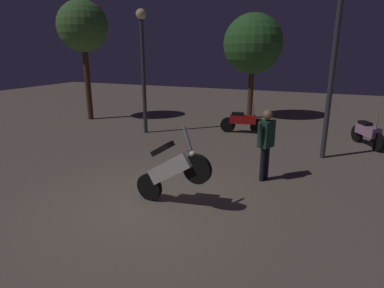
# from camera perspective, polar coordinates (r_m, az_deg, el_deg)

# --- Properties ---
(ground_plane) EXTENTS (40.00, 40.00, 0.00)m
(ground_plane) POSITION_cam_1_polar(r_m,az_deg,el_deg) (6.66, -8.13, -10.33)
(ground_plane) COLOR #756656
(motorcycle_white_foreground) EXTENTS (1.66, 0.40, 1.63)m
(motorcycle_white_foreground) POSITION_cam_1_polar(r_m,az_deg,el_deg) (6.23, -3.61, -4.62)
(motorcycle_white_foreground) COLOR black
(motorcycle_white_foreground) RESTS_ON ground_plane
(motorcycle_red_parked_left) EXTENTS (1.65, 0.48, 1.11)m
(motorcycle_red_parked_left) POSITION_cam_1_polar(r_m,az_deg,el_deg) (12.10, 8.95, 3.98)
(motorcycle_red_parked_left) COLOR black
(motorcycle_red_parked_left) RESTS_ON ground_plane
(motorcycle_pink_parked_right) EXTENTS (0.85, 1.52, 1.11)m
(motorcycle_pink_parked_right) POSITION_cam_1_polar(r_m,az_deg,el_deg) (11.68, 28.59, 1.74)
(motorcycle_pink_parked_right) COLOR black
(motorcycle_pink_parked_right) RESTS_ON ground_plane
(person_rider_beside) EXTENTS (0.36, 0.65, 1.68)m
(person_rider_beside) POSITION_cam_1_polar(r_m,az_deg,el_deg) (7.58, 12.95, 0.86)
(person_rider_beside) COLOR black
(person_rider_beside) RESTS_ON ground_plane
(streetlamp_near) EXTENTS (0.36, 0.36, 4.33)m
(streetlamp_near) POSITION_cam_1_polar(r_m,az_deg,el_deg) (11.86, -8.70, 15.27)
(streetlamp_near) COLOR #38383D
(streetlamp_near) RESTS_ON ground_plane
(streetlamp_far) EXTENTS (0.36, 0.36, 5.11)m
(streetlamp_far) POSITION_cam_1_polar(r_m,az_deg,el_deg) (9.56, 24.10, 16.55)
(streetlamp_far) COLOR #38383D
(streetlamp_far) RESTS_ON ground_plane
(tree_center_bg) EXTENTS (2.10, 2.10, 4.98)m
(tree_center_bg) POSITION_cam_1_polar(r_m,az_deg,el_deg) (14.96, -18.72, 18.94)
(tree_center_bg) COLOR #4C331E
(tree_center_bg) RESTS_ON ground_plane
(tree_right_bg) EXTENTS (2.54, 2.54, 4.50)m
(tree_right_bg) POSITION_cam_1_polar(r_m,az_deg,el_deg) (14.69, 10.72, 16.93)
(tree_right_bg) COLOR #4C331E
(tree_right_bg) RESTS_ON ground_plane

